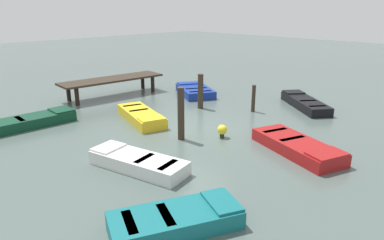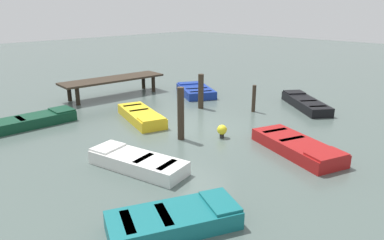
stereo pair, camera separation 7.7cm
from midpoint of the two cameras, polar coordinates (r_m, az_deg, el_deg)
ground_plane at (r=13.78m, az=0.16°, el=-1.39°), size 80.00×80.00×0.00m
dock_segment at (r=19.07m, az=-12.44°, el=6.21°), size 5.54×1.91×0.95m
rowboat_white at (r=10.51m, az=-8.60°, el=-6.65°), size 1.64×3.16×0.46m
rowboat_red at (r=11.99m, az=16.68°, el=-4.09°), size 2.27×3.46×0.46m
rowboat_black at (r=17.44m, az=17.83°, el=2.62°), size 2.87×3.32×0.46m
rowboat_yellow at (r=14.80m, az=-7.98°, el=0.69°), size 1.94×3.28×0.46m
rowboat_dark_green at (r=15.35m, az=-24.57°, el=-0.18°), size 3.62×1.22×0.46m
rowboat_teal at (r=7.84m, az=-2.53°, el=-15.63°), size 3.00×2.19×0.46m
rowboat_blue at (r=19.03m, az=0.70°, el=4.71°), size 2.58×3.03×0.46m
mooring_piling_center at (r=16.37m, az=1.57°, el=4.62°), size 0.25×0.25×1.59m
mooring_piling_far_right at (r=16.08m, az=10.02°, el=3.41°), size 0.17×0.17×1.21m
mooring_piling_near_right at (r=12.42m, az=-1.63°, el=1.01°), size 0.24×0.24×1.89m
marker_buoy at (r=12.81m, az=5.00°, el=-1.62°), size 0.36×0.36×0.48m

